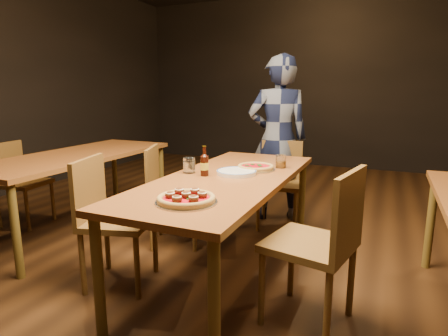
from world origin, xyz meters
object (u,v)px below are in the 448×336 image
at_px(chair_main_sw, 176,194).
at_px(chair_nbr_left, 24,182).
at_px(chair_main_nw, 119,220).
at_px(water_glass, 189,165).
at_px(pizza_meatball, 186,198).
at_px(table_main, 227,186).
at_px(amber_glass, 281,161).
at_px(chair_main_e, 309,243).
at_px(pizza_margherita, 256,167).
at_px(beer_bottle, 204,165).
at_px(diner, 278,139).
at_px(table_left, 76,161).
at_px(plate_stack, 236,172).
at_px(chair_end, 279,183).

height_order(chair_main_sw, chair_nbr_left, chair_main_sw).
bearing_deg(chair_main_nw, water_glass, -56.65).
distance_m(chair_main_nw, pizza_meatball, 0.79).
distance_m(table_main, amber_glass, 0.53).
relative_size(chair_main_e, pizza_margherita, 3.29).
xyz_separation_m(chair_main_e, beer_bottle, (-0.80, 0.27, 0.34)).
relative_size(pizza_margherita, diner, 0.17).
distance_m(table_left, amber_glass, 1.97).
height_order(chair_main_sw, plate_stack, chair_main_sw).
bearing_deg(diner, table_main, 67.69).
bearing_deg(chair_main_sw, pizza_meatball, -167.88).
bearing_deg(amber_glass, diner, 107.07).
distance_m(chair_main_sw, plate_stack, 0.80).
xyz_separation_m(chair_main_nw, plate_stack, (0.67, 0.49, 0.30)).
height_order(table_left, chair_nbr_left, chair_nbr_left).
relative_size(chair_main_nw, amber_glass, 9.38).
bearing_deg(pizza_margherita, chair_main_nw, -137.03).
bearing_deg(chair_end, chair_main_nw, -123.40).
bearing_deg(chair_nbr_left, plate_stack, -100.16).
xyz_separation_m(plate_stack, beer_bottle, (-0.19, -0.14, 0.06)).
bearing_deg(chair_main_sw, diner, -53.09).
bearing_deg(table_main, diner, 91.13).
bearing_deg(chair_main_e, chair_main_sw, -106.12).
xyz_separation_m(pizza_margherita, diner, (-0.14, 1.10, 0.08)).
distance_m(water_glass, amber_glass, 0.72).
xyz_separation_m(table_main, pizza_margherita, (0.11, 0.30, 0.09)).
distance_m(chair_main_e, beer_bottle, 0.91).
bearing_deg(diner, pizza_margherita, 73.66).
distance_m(chair_end, pizza_margherita, 0.91).
height_order(pizza_meatball, pizza_margherita, pizza_meatball).
bearing_deg(chair_main_nw, chair_end, -40.61).
bearing_deg(water_glass, beer_bottle, -16.41).
xyz_separation_m(table_left, pizza_meatball, (1.75, -0.96, 0.09)).
relative_size(chair_main_nw, chair_main_e, 0.96).
height_order(pizza_margherita, amber_glass, amber_glass).
distance_m(chair_main_nw, water_glass, 0.62).
xyz_separation_m(chair_end, pizza_margherita, (0.04, -0.85, 0.33)).
xyz_separation_m(pizza_meatball, amber_glass, (0.22, 1.10, 0.03)).
bearing_deg(chair_main_nw, pizza_margherita, -63.16).
xyz_separation_m(chair_nbr_left, beer_bottle, (2.15, -0.23, 0.39)).
relative_size(table_left, plate_stack, 6.96).
xyz_separation_m(chair_main_sw, chair_end, (0.72, 0.78, -0.01)).
height_order(chair_main_sw, pizza_meatball, chair_main_sw).
xyz_separation_m(chair_main_sw, water_glass, (0.35, -0.37, 0.35)).
height_order(pizza_meatball, plate_stack, pizza_meatball).
bearing_deg(beer_bottle, amber_glass, 49.44).
distance_m(chair_main_sw, pizza_margherita, 0.82).
relative_size(chair_main_nw, diner, 0.55).
height_order(table_left, chair_main_e, chair_main_e).
bearing_deg(table_left, chair_main_sw, 4.15).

